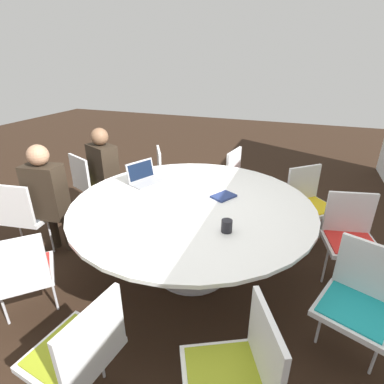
# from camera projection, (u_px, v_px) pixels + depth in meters

# --- Properties ---
(ground_plane) EXTENTS (16.00, 16.00, 0.00)m
(ground_plane) POSITION_uv_depth(u_px,v_px,m) (192.00, 270.00, 2.98)
(ground_plane) COLOR black
(conference_table) EXTENTS (2.14, 2.14, 0.75)m
(conference_table) POSITION_uv_depth(u_px,v_px,m) (192.00, 212.00, 2.71)
(conference_table) COLOR #B7B7BC
(conference_table) RESTS_ON ground_plane
(chair_0) EXTENTS (0.56, 0.57, 0.85)m
(chair_0) POSITION_uv_depth(u_px,v_px,m) (91.00, 181.00, 3.80)
(chair_0) COLOR silver
(chair_0) RESTS_ON ground_plane
(chair_1) EXTENTS (0.48, 0.50, 0.85)m
(chair_1) POSITION_uv_depth(u_px,v_px,m) (25.00, 212.00, 3.03)
(chair_1) COLOR silver
(chair_1) RESTS_ON ground_plane
(chair_2) EXTENTS (0.61, 0.61, 0.85)m
(chair_2) POSITION_uv_depth(u_px,v_px,m) (19.00, 272.00, 2.18)
(chair_2) COLOR silver
(chair_2) RESTS_ON ground_plane
(chair_3) EXTENTS (0.49, 0.48, 0.85)m
(chair_3) POSITION_uv_depth(u_px,v_px,m) (79.00, 350.00, 1.60)
(chair_3) COLOR silver
(chair_3) RESTS_ON ground_plane
(chair_4) EXTENTS (0.58, 0.57, 0.85)m
(chair_4) POSITION_uv_depth(u_px,v_px,m) (238.00, 371.00, 1.50)
(chair_4) COLOR silver
(chair_4) RESTS_ON ground_plane
(chair_5) EXTENTS (0.55, 0.56, 0.85)m
(chair_5) POSITION_uv_depth(u_px,v_px,m) (360.00, 297.00, 1.95)
(chair_5) COLOR silver
(chair_5) RESTS_ON ground_plane
(chair_6) EXTENTS (0.50, 0.52, 0.85)m
(chair_6) POSITION_uv_depth(u_px,v_px,m) (351.00, 234.00, 2.65)
(chair_6) COLOR silver
(chair_6) RESTS_ON ground_plane
(chair_7) EXTENTS (0.61, 0.61, 0.85)m
(chair_7) POSITION_uv_depth(u_px,v_px,m) (309.00, 200.00, 3.30)
(chair_7) COLOR silver
(chair_7) RESTS_ON ground_plane
(chair_8) EXTENTS (0.51, 0.49, 0.85)m
(chair_8) POSITION_uv_depth(u_px,v_px,m) (242.00, 177.00, 3.91)
(chair_8) COLOR silver
(chair_8) RESTS_ON ground_plane
(chair_9) EXTENTS (0.59, 0.58, 0.85)m
(chair_9) POSITION_uv_depth(u_px,v_px,m) (169.00, 174.00, 4.03)
(chair_9) COLOR silver
(chair_9) RESTS_ON ground_plane
(person_0) EXTENTS (0.35, 0.42, 1.20)m
(person_0) POSITION_uv_depth(u_px,v_px,m) (105.00, 169.00, 3.63)
(person_0) COLOR #2D2319
(person_0) RESTS_ON ground_plane
(person_1) EXTENTS (0.30, 0.39, 1.20)m
(person_1) POSITION_uv_depth(u_px,v_px,m) (47.00, 193.00, 2.97)
(person_1) COLOR #2D2319
(person_1) RESTS_ON ground_plane
(laptop) EXTENTS (0.39, 0.34, 0.21)m
(laptop) POSITION_uv_depth(u_px,v_px,m) (144.00, 177.00, 3.07)
(laptop) COLOR #99999E
(laptop) RESTS_ON conference_table
(spiral_notebook) EXTENTS (0.26, 0.23, 0.02)m
(spiral_notebook) POSITION_uv_depth(u_px,v_px,m) (224.00, 196.00, 2.76)
(spiral_notebook) COLOR navy
(spiral_notebook) RESTS_ON conference_table
(coffee_cup) EXTENTS (0.08, 0.08, 0.09)m
(coffee_cup) POSITION_uv_depth(u_px,v_px,m) (227.00, 226.00, 2.20)
(coffee_cup) COLOR black
(coffee_cup) RESTS_ON conference_table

